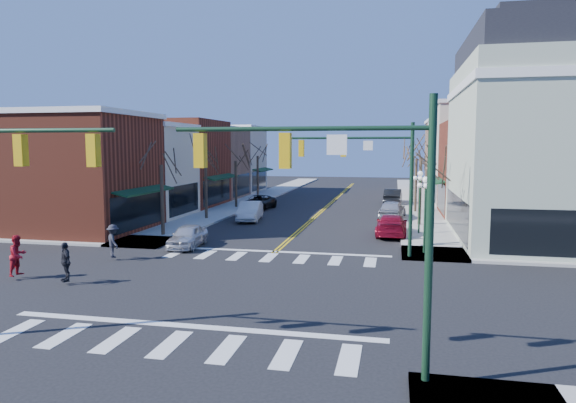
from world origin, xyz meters
The scene contains 34 objects.
ground centered at (0.00, 0.00, 0.00)m, with size 160.00×160.00×0.00m, color black.
sidewalk_left centered at (-8.75, 20.00, 0.07)m, with size 3.50×70.00×0.15m, color #9E9B93.
sidewalk_right centered at (8.75, 20.00, 0.07)m, with size 3.50×70.00×0.15m, color #9E9B93.
bldg_left_brick_a centered at (-15.50, 11.75, 4.00)m, with size 10.00×8.50×8.00m, color maroon.
bldg_left_stucco_a centered at (-15.50, 19.50, 3.75)m, with size 10.00×7.00×7.50m, color beige.
bldg_left_brick_b centered at (-15.50, 27.50, 4.25)m, with size 10.00×9.00×8.50m, color maroon.
bldg_left_tan centered at (-15.50, 35.75, 3.90)m, with size 10.00×7.50×7.80m, color #9B7156.
bldg_left_stucco_b centered at (-15.50, 43.50, 4.10)m, with size 10.00×8.00×8.20m, color beige.
bldg_right_brick_a centered at (15.50, 25.75, 4.00)m, with size 10.00×8.50×8.00m, color maroon.
bldg_right_stucco centered at (15.50, 33.50, 5.00)m, with size 10.00×7.00×10.00m, color beige.
bldg_right_brick_b centered at (15.50, 41.00, 4.25)m, with size 10.00×8.00×8.50m, color maroon.
bldg_right_tan centered at (15.50, 49.00, 4.50)m, with size 10.00×8.00×9.00m, color #9B7156.
victorian_corner centered at (16.50, 14.50, 6.66)m, with size 12.25×14.25×13.30m.
traffic_mast_near_right centered at (5.55, -7.40, 4.71)m, with size 6.60×0.28×7.20m.
traffic_mast_far_right centered at (5.55, 7.40, 4.71)m, with size 6.60×0.28×7.20m.
lamppost_corner centered at (8.20, 8.50, 2.96)m, with size 0.36×0.36×4.33m.
lamppost_midblock centered at (8.20, 15.00, 2.96)m, with size 0.36×0.36×4.33m.
tree_left_a centered at (-8.40, 11.00, 2.38)m, with size 0.24×0.24×4.76m, color #382B21.
tree_left_b centered at (-8.40, 19.00, 2.52)m, with size 0.24×0.24×5.04m, color #382B21.
tree_left_c centered at (-8.40, 27.00, 2.27)m, with size 0.24×0.24×4.55m, color #382B21.
tree_left_d centered at (-8.40, 35.00, 2.45)m, with size 0.24×0.24×4.90m, color #382B21.
tree_right_a centered at (8.40, 11.00, 2.31)m, with size 0.24×0.24×4.62m, color #382B21.
tree_right_b centered at (8.40, 19.00, 2.59)m, with size 0.24×0.24×5.18m, color #382B21.
tree_right_c centered at (8.40, 27.00, 2.42)m, with size 0.24×0.24×4.83m, color #382B21.
tree_right_d centered at (8.40, 35.00, 2.48)m, with size 0.24×0.24×4.97m, color #382B21.
car_left_near centered at (-5.39, 8.00, 0.67)m, with size 1.58×3.93×1.34m, color silver.
car_left_mid centered at (-4.80, 19.28, 0.77)m, with size 1.62×4.64×1.53m, color silver.
car_left_far centered at (-6.05, 26.52, 0.67)m, with size 2.23×4.84×1.35m, color black.
car_right_near centered at (6.40, 14.46, 0.71)m, with size 2.00×4.92×1.43m, color maroon.
car_right_mid centered at (6.40, 22.20, 0.80)m, with size 1.89×4.71×1.60m, color #B6B6BB.
car_right_far centered at (6.40, 33.61, 0.80)m, with size 1.70×4.87×1.60m, color black.
pedestrian_red_b centered at (-10.00, -0.39, 1.07)m, with size 0.90×0.70×1.85m, color #AA121F.
pedestrian_dark_a centered at (-7.30, -0.82, 1.01)m, with size 1.00×0.42×1.71m, color black.
pedestrian_dark_b centered at (-7.84, 3.94, 1.02)m, with size 1.12×0.65×1.74m, color #21212A.
Camera 1 is at (6.54, -20.11, 5.96)m, focal length 32.00 mm.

